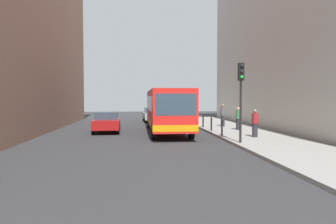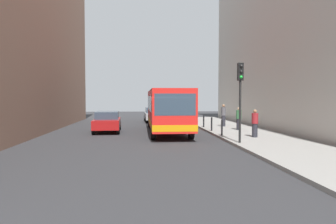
% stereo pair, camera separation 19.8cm
% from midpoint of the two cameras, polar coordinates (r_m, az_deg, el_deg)
% --- Properties ---
extents(ground_plane, '(80.00, 80.00, 0.00)m').
position_cam_midpoint_polar(ground_plane, '(18.57, 0.18, -5.07)').
color(ground_plane, '#2D2D30').
extents(sidewalk, '(4.40, 40.00, 0.15)m').
position_cam_midpoint_polar(sidewalk, '(19.79, 15.99, -4.48)').
color(sidewalk, gray).
rests_on(sidewalk, ground).
extents(building_right, '(7.00, 32.00, 14.89)m').
position_cam_midpoint_polar(building_right, '(26.41, 25.73, 13.17)').
color(building_right, '#BCB7AD').
rests_on(building_right, ground).
extents(bus, '(2.58, 11.03, 3.00)m').
position_cam_midpoint_polar(bus, '(22.82, 0.06, 0.68)').
color(bus, red).
rests_on(bus, ground).
extents(car_beside_bus, '(1.99, 4.46, 1.48)m').
position_cam_midpoint_polar(car_beside_bus, '(23.37, -10.58, -1.63)').
color(car_beside_bus, maroon).
rests_on(car_beside_bus, ground).
extents(car_behind_bus, '(1.99, 4.46, 1.48)m').
position_cam_midpoint_polar(car_behind_bus, '(32.69, -2.40, -0.42)').
color(car_behind_bus, '#A5A8AD').
rests_on(car_behind_bus, ground).
extents(traffic_light, '(0.28, 0.33, 4.10)m').
position_cam_midpoint_polar(traffic_light, '(16.76, 13.16, 4.34)').
color(traffic_light, black).
rests_on(traffic_light, sidewalk).
extents(bollard_near, '(0.11, 0.11, 0.95)m').
position_cam_midpoint_polar(bollard_near, '(19.90, 9.92, -2.80)').
color(bollard_near, black).
rests_on(bollard_near, sidewalk).
extents(bollard_mid, '(0.11, 0.11, 0.95)m').
position_cam_midpoint_polar(bollard_mid, '(22.63, 8.08, -2.15)').
color(bollard_mid, black).
rests_on(bollard_mid, sidewalk).
extents(bollard_far, '(0.11, 0.11, 0.95)m').
position_cam_midpoint_polar(bollard_far, '(25.37, 6.64, -1.64)').
color(bollard_far, black).
rests_on(bollard_far, sidewalk).
extents(pedestrian_near_signal, '(0.38, 0.38, 1.64)m').
position_cam_midpoint_polar(pedestrian_near_signal, '(19.42, 15.59, -1.97)').
color(pedestrian_near_signal, '#26262D').
rests_on(pedestrian_near_signal, sidewalk).
extents(pedestrian_mid_sidewalk, '(0.38, 0.38, 1.64)m').
position_cam_midpoint_polar(pedestrian_mid_sidewalk, '(23.59, 12.80, -1.16)').
color(pedestrian_mid_sidewalk, '#26262D').
rests_on(pedestrian_mid_sidewalk, sidewalk).
extents(pedestrian_far_sidewalk, '(0.38, 0.38, 1.81)m').
position_cam_midpoint_polar(pedestrian_far_sidewalk, '(26.30, 10.13, -0.57)').
color(pedestrian_far_sidewalk, '#26262D').
rests_on(pedestrian_far_sidewalk, sidewalk).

